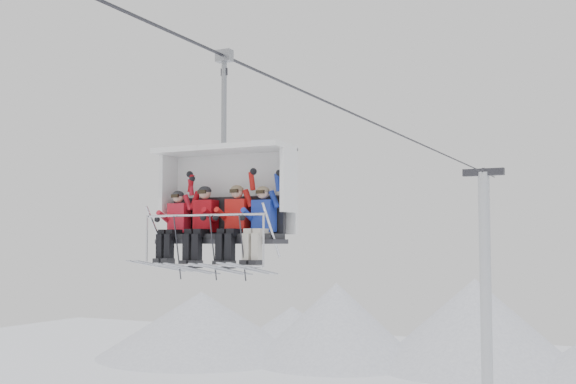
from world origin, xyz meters
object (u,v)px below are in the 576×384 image
at_px(chairlift_carrier, 227,195).
at_px(skier_center_left, 202,223).
at_px(skier_center_right, 235,222).
at_px(skier_far_right, 261,223).
at_px(skier_far_left, 175,225).
at_px(lift_tower_right, 486,326).

height_order(chairlift_carrier, skier_center_left, chairlift_carrier).
relative_size(skier_center_right, skier_far_right, 1.00).
bearing_deg(skier_center_right, skier_center_left, 179.96).
bearing_deg(skier_far_left, skier_center_right, 0.39).
relative_size(skier_center_left, skier_far_right, 1.00).
bearing_deg(skier_far_left, skier_far_right, 0.11).
xyz_separation_m(chairlift_carrier, skier_center_left, (-0.34, -0.32, -0.52)).
relative_size(chairlift_carrier, skier_center_right, 2.36).
height_order(chairlift_carrier, skier_far_left, chairlift_carrier).
distance_m(chairlift_carrier, skier_far_left, 1.13).
distance_m(lift_tower_right, skier_center_left, 25.28).
distance_m(skier_far_left, skier_center_right, 1.27).
relative_size(chairlift_carrier, skier_center_left, 2.36).
height_order(lift_tower_right, skier_far_left, lift_tower_right).
bearing_deg(lift_tower_right, skier_far_left, -92.13).
bearing_deg(skier_far_right, skier_center_right, 179.44).
bearing_deg(skier_center_right, skier_far_left, -179.61).
distance_m(skier_center_right, skier_far_right, 0.53).
relative_size(chairlift_carrier, skier_far_left, 2.36).
xyz_separation_m(lift_tower_right, skier_center_right, (0.34, -24.88, 4.42)).
bearing_deg(chairlift_carrier, skier_center_left, -136.88).
distance_m(chairlift_carrier, skier_far_right, 1.08).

